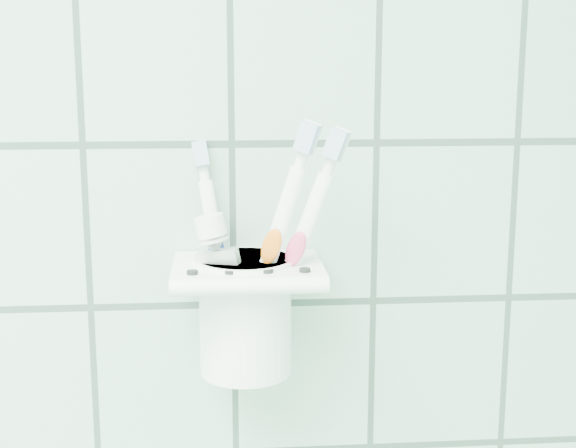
# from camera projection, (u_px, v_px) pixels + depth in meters

# --- Properties ---
(holder_bracket) EXTENTS (0.12, 0.10, 0.04)m
(holder_bracket) POSITION_uv_depth(u_px,v_px,m) (248.00, 272.00, 0.68)
(holder_bracket) COLOR white
(holder_bracket) RESTS_ON wall_back
(cup) EXTENTS (0.09, 0.09, 0.10)m
(cup) POSITION_uv_depth(u_px,v_px,m) (245.00, 311.00, 0.69)
(cup) COLOR white
(cup) RESTS_ON holder_bracket
(toothbrush_pink) EXTENTS (0.04, 0.05, 0.19)m
(toothbrush_pink) POSITION_uv_depth(u_px,v_px,m) (234.00, 253.00, 0.67)
(toothbrush_pink) COLOR white
(toothbrush_pink) RESTS_ON cup
(toothbrush_blue) EXTENTS (0.08, 0.03, 0.21)m
(toothbrush_blue) POSITION_uv_depth(u_px,v_px,m) (253.00, 241.00, 0.67)
(toothbrush_blue) COLOR white
(toothbrush_blue) RESTS_ON cup
(toothbrush_orange) EXTENTS (0.07, 0.03, 0.22)m
(toothbrush_orange) POSITION_uv_depth(u_px,v_px,m) (233.00, 241.00, 0.66)
(toothbrush_orange) COLOR white
(toothbrush_orange) RESTS_ON cup
(toothpaste_tube) EXTENTS (0.06, 0.04, 0.14)m
(toothpaste_tube) POSITION_uv_depth(u_px,v_px,m) (242.00, 281.00, 0.66)
(toothpaste_tube) COLOR silver
(toothpaste_tube) RESTS_ON cup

